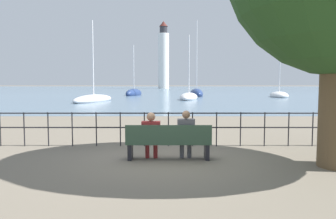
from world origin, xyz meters
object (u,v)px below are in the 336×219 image
Objects in this scene: seated_person_right at (185,133)px; sailboat_2 at (133,93)px; seated_person_left at (151,133)px; sailboat_4 at (93,99)px; sailboat_1 at (196,94)px; harbor_lighthouse at (163,57)px; park_bench at (168,142)px; sailboat_0 at (188,97)px; sailboat_5 at (278,95)px.

sailboat_2 is (-6.28, 47.62, -0.32)m from seated_person_right.
seated_person_left is 0.13× the size of sailboat_4.
sailboat_1 is 0.43× the size of harbor_lighthouse.
park_bench is at bearing -89.17° from harbor_lighthouse.
sailboat_2 is at bearing 164.40° from sailboat_1.
sailboat_2 is (-5.40, 47.61, -0.30)m from seated_person_left.
park_bench is 48.05m from sailboat_2.
park_bench is at bearing -84.12° from sailboat_0.
sailboat_2 is (-5.84, 47.69, -0.08)m from park_bench.
seated_person_left is (-0.44, 0.08, 0.22)m from park_bench.
sailboat_1 is at bearing 84.15° from park_bench.
sailboat_4 is at bearing -145.73° from sailboat_5.
sailboat_5 is at bearing 67.24° from seated_person_left.
harbor_lighthouse is at bearing 93.18° from sailboat_1.
sailboat_5 reaches higher than sailboat_4.
sailboat_1 is 95.11m from harbor_lighthouse.
sailboat_4 is (-8.67, 27.82, -0.42)m from seated_person_right.
harbor_lighthouse reaches higher than seated_person_left.
seated_person_right is at bearing 10.15° from park_bench.
sailboat_5 is at bearing -22.22° from sailboat_1.
seated_person_left is 28.89m from sailboat_4.
seated_person_left is at bearing 179.96° from seated_person_right.
park_bench is 0.07× the size of harbor_lighthouse.
sailboat_1 reaches higher than sailboat_4.
seated_person_right is at bearing -0.04° from seated_person_left.
sailboat_1 reaches higher than sailboat_0.
seated_person_left is at bearing -69.27° from sailboat_2.
harbor_lighthouse is (-4.61, 105.84, 13.56)m from sailboat_0.
harbor_lighthouse is (6.22, 110.97, 13.58)m from sailboat_4.
park_bench is 1.72× the size of seated_person_right.
park_bench is 0.51m from seated_person_right.
sailboat_5 is (16.88, 40.23, -0.35)m from seated_person_left.
sailboat_0 is 0.93× the size of sailboat_2.
sailboat_2 is at bearing 96.47° from seated_person_left.
park_bench is 0.24× the size of sailboat_2.
sailboat_1 is 1.38× the size of sailboat_4.
sailboat_1 is (2.00, 11.92, 0.12)m from sailboat_0.
sailboat_4 is 0.31× the size of harbor_lighthouse.
seated_person_left is 0.89m from seated_person_right.
sailboat_0 is at bearing 86.25° from seated_person_right.
seated_person_right is at bearing -96.14° from sailboat_1.
park_bench is at bearing -169.85° from seated_person_right.
seated_person_left is at bearing -89.36° from harbor_lighthouse.
sailboat_1 is (4.60, 44.94, -0.04)m from park_bench.
sailboat_1 is at bearing -85.98° from harbor_lighthouse.
sailboat_4 is (-12.83, -17.04, -0.14)m from sailboat_1.
sailboat_4 reaches higher than seated_person_left.
seated_person_right is 0.10× the size of sailboat_1.
sailboat_5 is 0.42× the size of harbor_lighthouse.
sailboat_1 is 1.01× the size of sailboat_5.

